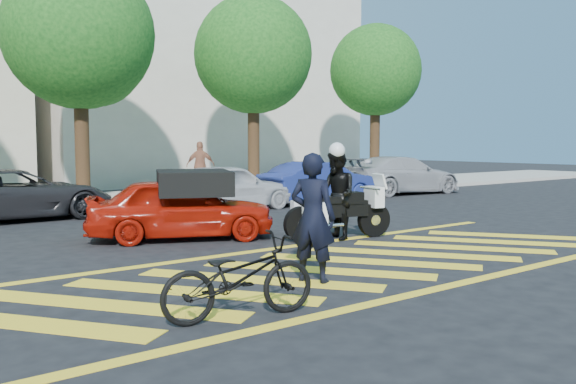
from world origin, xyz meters
TOP-DOWN VIEW (x-y plane):
  - ground at (0.00, 0.00)m, footprint 90.00×90.00m
  - sidewalk at (0.00, 12.00)m, footprint 60.00×5.00m
  - crosswalk at (-0.04, 0.00)m, footprint 12.33×4.00m
  - building_right at (9.00, 21.00)m, footprint 16.00×8.00m
  - tree_center at (0.13, 12.06)m, footprint 4.60×4.60m
  - tree_right at (6.63, 12.06)m, footprint 4.40×4.40m
  - tree_far_right at (13.13, 12.06)m, footprint 4.00×4.00m
  - officer_bike at (-1.16, -0.55)m, footprint 0.70×0.79m
  - bicycle at (-2.96, -1.44)m, footprint 1.88×0.95m
  - police_motorcycle at (1.64, 2.01)m, footprint 2.33×1.03m
  - officer_moto at (1.62, 2.00)m, footprint 0.87×1.01m
  - red_convertible at (-0.82, 3.96)m, footprint 4.00×2.89m
  - parked_mid_left at (-2.65, 9.20)m, footprint 4.71×2.31m
  - parked_mid_right at (2.71, 7.80)m, footprint 4.03×1.75m
  - parked_right at (6.16, 7.80)m, footprint 4.07×1.48m
  - parked_far_right at (10.88, 8.53)m, footprint 5.09×2.50m
  - pedestrian_right at (5.01, 13.43)m, footprint 1.16×0.90m

SIDE VIEW (x-z plane):
  - ground at x=0.00m, z-range 0.00..0.00m
  - crosswalk at x=-0.04m, z-range 0.00..0.01m
  - sidewalk at x=0.00m, z-range 0.00..0.15m
  - bicycle at x=-2.96m, z-range 0.00..0.94m
  - police_motorcycle at x=1.64m, z-range 0.05..1.09m
  - red_convertible at x=-0.82m, z-range 0.00..1.27m
  - parked_mid_left at x=-2.65m, z-range 0.00..1.29m
  - parked_right at x=6.16m, z-range 0.00..1.33m
  - parked_mid_right at x=2.71m, z-range 0.00..1.35m
  - parked_far_right at x=10.88m, z-range 0.00..1.42m
  - officer_moto at x=1.62m, z-range 0.00..1.80m
  - officer_bike at x=-1.16m, z-range 0.00..1.82m
  - pedestrian_right at x=5.01m, z-range 0.15..1.98m
  - tree_far_right at x=13.13m, z-range 1.39..8.49m
  - tree_right at x=6.63m, z-range 1.34..8.75m
  - tree_center at x=0.13m, z-range 1.31..8.88m
  - building_right at x=9.00m, z-range 0.00..11.00m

